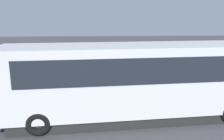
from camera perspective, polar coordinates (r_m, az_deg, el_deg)
The scene contains 12 objects.
ground_plane at distance 15.24m, azimuth 10.00°, elevation -3.79°, with size 80.00×80.00×0.00m, color #38383D.
tour_bus at distance 9.89m, azimuth 5.52°, elevation -2.97°, with size 11.27×3.31×3.25m.
spectator_far_left at distance 12.90m, azimuth 10.20°, elevation -2.07°, with size 0.57×0.38×1.76m.
spectator_left at distance 12.91m, azimuth 5.31°, elevation -1.80°, with size 0.57×0.33×1.78m.
spectator_centre at distance 12.60m, azimuth 0.38°, elevation -2.20°, with size 0.58×0.37×1.75m.
spectator_right at distance 12.77m, azimuth -4.08°, elevation -2.31°, with size 0.58×0.34×1.67m.
parked_motorcycle_silver at distance 13.20m, azimuth 18.00°, elevation -4.72°, with size 2.04×0.62×0.99m.
stunt_motorcycle at distance 16.84m, azimuth -5.12°, elevation 1.65°, with size 1.90×0.66×1.86m.
traffic_cone at distance 15.90m, azimuth -0.54°, elevation -1.73°, with size 0.34×0.34×0.63m.
bay_line_a at distance 17.25m, azimuth 19.48°, elevation -2.35°, with size 0.12×4.19×0.01m.
bay_line_b at distance 16.41m, azimuth 11.04°, elevation -2.60°, with size 0.12×3.65×0.01m.
bay_line_c at distance 15.96m, azimuth 1.92°, elevation -2.81°, with size 0.12×3.95×0.01m.
Camera 1 is at (3.52, 14.17, 4.37)m, focal length 36.55 mm.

